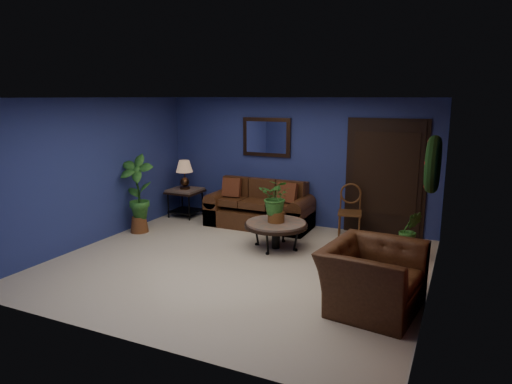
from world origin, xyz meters
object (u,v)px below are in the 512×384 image
at_px(coffee_table, 276,225).
at_px(table_lamp, 184,171).
at_px(sofa, 261,211).
at_px(side_chair, 350,207).
at_px(armchair, 372,277).
at_px(end_table, 185,195).

xyz_separation_m(coffee_table, table_lamp, (-2.55, 1.13, 0.58)).
distance_m(sofa, table_lamp, 1.88).
height_order(side_chair, armchair, side_chair).
xyz_separation_m(sofa, coffee_table, (0.80, -1.15, 0.10)).
bearing_deg(coffee_table, side_chair, 51.17).
relative_size(sofa, end_table, 3.12).
height_order(end_table, side_chair, side_chair).
bearing_deg(table_lamp, end_table, -90.00).
relative_size(coffee_table, table_lamp, 1.81).
bearing_deg(side_chair, sofa, 169.21).
xyz_separation_m(side_chair, armchair, (0.93, -2.77, -0.15)).
relative_size(sofa, coffee_table, 1.92).
xyz_separation_m(table_lamp, armchair, (4.45, -2.70, -0.59)).
height_order(coffee_table, end_table, end_table).
bearing_deg(end_table, armchair, -31.29).
xyz_separation_m(end_table, armchair, (4.45, -2.70, -0.07)).
height_order(sofa, end_table, sofa).
bearing_deg(table_lamp, sofa, 0.89).
distance_m(end_table, table_lamp, 0.52).
height_order(coffee_table, table_lamp, table_lamp).
distance_m(table_lamp, side_chair, 3.54).
distance_m(sofa, side_chair, 1.78).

